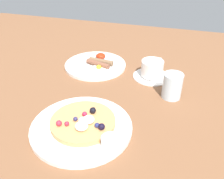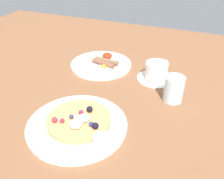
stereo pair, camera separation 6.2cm
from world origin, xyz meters
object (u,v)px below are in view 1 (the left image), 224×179
Objects in this scene: breakfast_plate at (95,65)px; coffee_saucer at (151,76)px; coffee_cup at (152,68)px; water_glass at (172,86)px; pancake_plate at (82,127)px; syrup_ramekin at (111,142)px.

coffee_saucer is (23.03, -2.21, -0.19)cm from breakfast_plate.
coffee_cup is 13.94cm from water_glass.
coffee_cup is 1.28× the size of water_glass.
pancake_plate is at bearing -133.89° from water_glass.
pancake_plate is 5.73× the size of syrup_ramekin.
syrup_ramekin reaches higher than breakfast_plate.
pancake_plate is 37.58cm from breakfast_plate.
coffee_cup reaches higher than breakfast_plate.
coffee_cup is (4.33, 39.37, 1.22)cm from syrup_ramekin.
syrup_ramekin is at bearing -26.76° from pancake_plate.
water_glass is (22.16, 23.03, 3.55)cm from pancake_plate.
water_glass is (12.36, 27.97, 1.61)cm from syrup_ramekin.
syrup_ramekin is 0.20× the size of breakfast_plate.
breakfast_plate is at bearing 174.51° from coffee_saucer.
pancake_plate is 1.14× the size of breakfast_plate.
syrup_ramekin is 0.35× the size of coffee_saucer.
breakfast_plate is 2.90× the size of water_glass.
pancake_plate is 2.59× the size of coffee_cup.
pancake_plate reaches higher than coffee_saucer.
breakfast_plate is at bearing 103.78° from pancake_plate.
water_glass is at bearing 66.17° from syrup_ramekin.
coffee_saucer is 14.36cm from water_glass.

